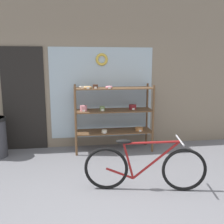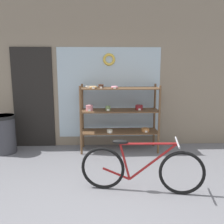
% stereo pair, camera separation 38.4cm
% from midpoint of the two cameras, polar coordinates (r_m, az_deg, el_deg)
% --- Properties ---
extents(ground_plane, '(30.00, 30.00, 0.00)m').
position_cam_midpoint_polar(ground_plane, '(3.10, 0.85, -23.75)').
color(ground_plane, slate).
extents(storefront_facade, '(6.32, 0.13, 3.25)m').
position_cam_midpoint_polar(storefront_facade, '(5.31, -1.14, 9.10)').
color(storefront_facade, gray).
rests_on(storefront_facade, ground_plane).
extents(display_case, '(1.57, 0.49, 1.37)m').
position_cam_midpoint_polar(display_case, '(5.04, 3.69, 0.23)').
color(display_case, brown).
rests_on(display_case, ground_plane).
extents(bicycle, '(1.69, 0.50, 0.75)m').
position_cam_midpoint_polar(bicycle, '(3.58, 9.78, -12.70)').
color(bicycle, black).
rests_on(bicycle, ground_plane).
extents(trash_bin, '(0.46, 0.46, 0.77)m').
position_cam_midpoint_polar(trash_bin, '(5.34, -21.57, -4.48)').
color(trash_bin, '#38383D').
rests_on(trash_bin, ground_plane).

